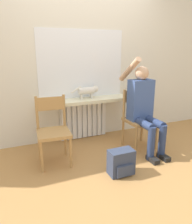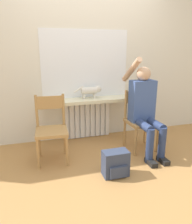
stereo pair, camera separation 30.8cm
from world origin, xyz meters
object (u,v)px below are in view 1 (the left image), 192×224
backpack (121,163)px  cat (88,90)px  person (144,105)px  chair_right (138,118)px  chair_left (53,130)px

backpack → cat: bearing=88.6°
cat → person: bearing=-47.5°
chair_right → cat: size_ratio=1.93×
backpack → person: bearing=38.4°
chair_left → person: size_ratio=0.64×
chair_left → chair_right: bearing=4.4°
chair_left → person: bearing=-0.7°
person → chair_left: bearing=175.0°
backpack → chair_left: bearing=137.6°
person → cat: size_ratio=3.00×
cat → backpack: (-0.03, -1.15, -0.67)m
chair_left → cat: bearing=42.2°
cat → chair_right: bearing=-42.1°
cat → backpack: cat is taller
chair_left → backpack: (0.67, -0.61, -0.30)m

